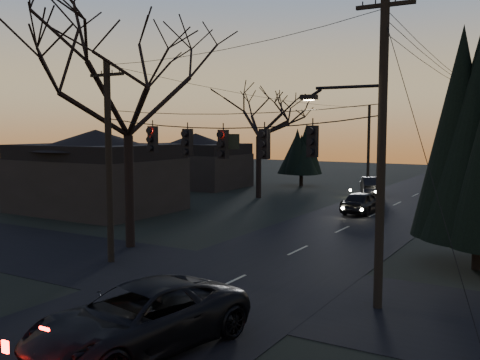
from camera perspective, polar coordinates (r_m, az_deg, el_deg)
The scene contains 14 objects.
main_road at distance 28.90m, azimuth 9.50°, elevation -5.88°, with size 8.00×120.00×0.02m, color black.
cross_road at distance 20.15m, azimuth -1.01°, elevation -10.86°, with size 60.00×7.00×0.02m, color black.
utility_pole_right at distance 18.02m, azimuth 14.45°, elevation -13.07°, with size 5.00×0.30×10.00m, color black, non-canonical shape.
utility_pole_left at distance 23.75m, azimuth -13.57°, elevation -8.49°, with size 1.80×0.30×8.50m, color black, non-canonical shape.
utility_pole_far_l at distance 55.18m, azimuth 13.46°, elevation -0.52°, with size 0.30×0.30×8.00m, color black, non-canonical shape.
span_signal_assembly at distance 19.47m, azimuth -1.64°, elevation 4.07°, with size 11.50×0.44×1.64m.
bare_tree_left at distance 25.91m, azimuth -11.93°, elevation 9.40°, with size 9.53×9.53×10.71m.
bare_tree_dist at distance 43.60m, azimuth 2.02°, elevation 7.32°, with size 7.13×7.13×10.09m.
evergreen_dist at distance 52.93m, azimuth 6.57°, elevation 3.12°, with size 3.55×3.55×5.79m.
house_left_near at distance 38.02m, azimuth -15.06°, elevation 0.99°, with size 10.00×8.00×5.60m.
house_left_far at distance 52.16m, azimuth -4.74°, elevation 2.13°, with size 9.00×7.00×5.20m.
suv_near at distance 14.36m, azimuth -10.67°, elevation -14.34°, with size 2.79×6.05×1.68m, color black.
sedan_oncoming_a at distance 36.62m, azimuth 12.97°, elevation -2.35°, with size 1.77×4.40×1.50m, color black.
sedan_oncoming_b at distance 46.78m, azimuth 13.89°, elevation -0.64°, with size 1.66×4.75×1.56m, color black.
Camera 1 is at (10.15, -6.45, 5.70)m, focal length 40.00 mm.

